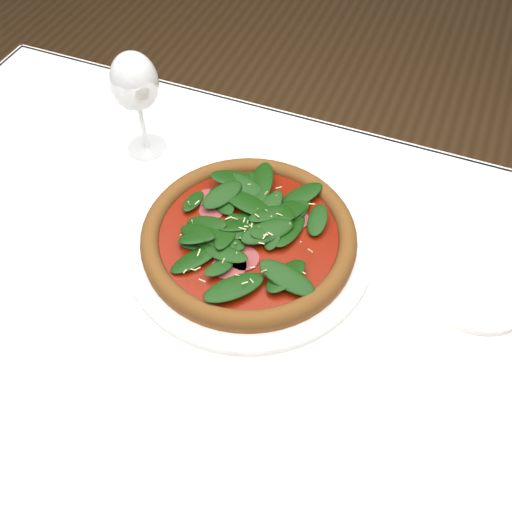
% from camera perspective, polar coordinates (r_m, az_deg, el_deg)
% --- Properties ---
extents(ground, '(6.00, 6.00, 0.00)m').
position_cam_1_polar(ground, '(1.47, -2.86, -19.92)').
color(ground, brown).
rests_on(ground, ground).
extents(dining_table, '(1.21, 0.81, 0.75)m').
position_cam_1_polar(dining_table, '(0.88, -4.55, -6.93)').
color(dining_table, white).
rests_on(dining_table, ground).
extents(plate, '(0.36, 0.36, 0.02)m').
position_cam_1_polar(plate, '(0.83, -0.72, 1.31)').
color(plate, white).
rests_on(plate, dining_table).
extents(pizza, '(0.40, 0.40, 0.04)m').
position_cam_1_polar(pizza, '(0.81, -0.74, 2.22)').
color(pizza, '#965224').
rests_on(pizza, plate).
extents(wine_glass, '(0.07, 0.07, 0.18)m').
position_cam_1_polar(wine_glass, '(0.92, -12.04, 16.44)').
color(wine_glass, white).
rests_on(wine_glass, dining_table).
extents(saucer_far, '(0.15, 0.15, 0.01)m').
position_cam_1_polar(saucer_far, '(0.84, 21.15, -2.79)').
color(saucer_far, white).
rests_on(saucer_far, dining_table).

